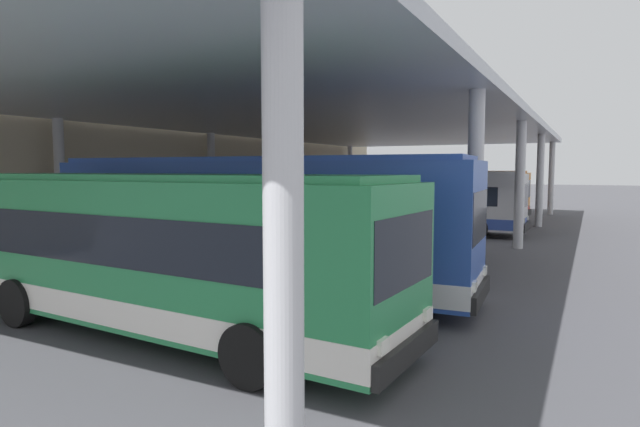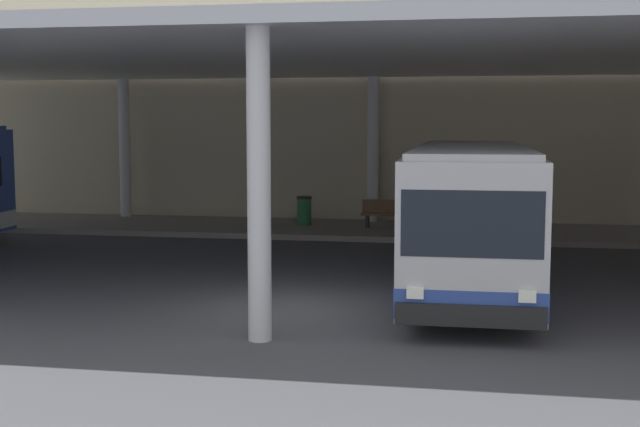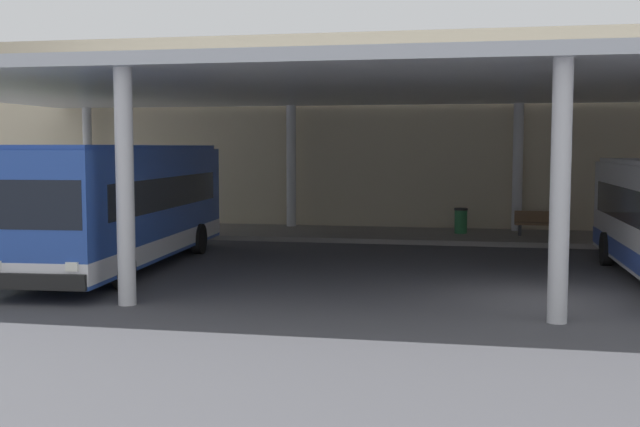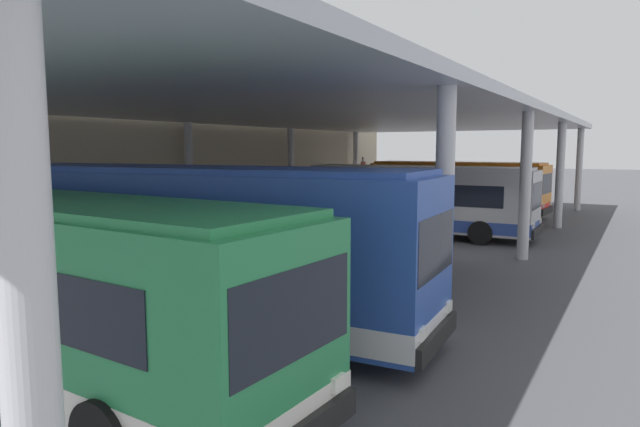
{
  "view_description": "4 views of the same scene",
  "coord_description": "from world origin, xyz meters",
  "px_view_note": "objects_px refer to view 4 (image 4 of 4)",
  "views": [
    {
      "loc": [
        -22.77,
        -5.12,
        3.26
      ],
      "look_at": [
        -4.66,
        4.32,
        1.53
      ],
      "focal_mm": 29.29,
      "sensor_mm": 36.0,
      "label": 1
    },
    {
      "loc": [
        3.56,
        -16.26,
        3.71
      ],
      "look_at": [
        -0.32,
        4.89,
        1.37
      ],
      "focal_mm": 47.82,
      "sensor_mm": 36.0,
      "label": 2
    },
    {
      "loc": [
        -1.67,
        -18.65,
        3.53
      ],
      "look_at": [
        -5.86,
        2.58,
        1.68
      ],
      "focal_mm": 44.08,
      "sensor_mm": 36.0,
      "label": 3
    },
    {
      "loc": [
        -20.7,
        -6.13,
        3.96
      ],
      "look_at": [
        -1.62,
        5.0,
        1.38
      ],
      "focal_mm": 31.24,
      "sensor_mm": 36.0,
      "label": 4
    }
  ],
  "objects_px": {
    "trash_bin": "(181,221)",
    "bench_waiting": "(226,215)",
    "bus_second_bay": "(189,244)",
    "bus_middle_bay": "(417,199)",
    "banner_sign": "(363,177)",
    "bus_far_bay": "(456,187)",
    "bus_nearest_bay": "(44,287)"
  },
  "relations": [
    {
      "from": "bus_nearest_bay",
      "to": "trash_bin",
      "type": "xyz_separation_m",
      "value": [
        13.0,
        9.57,
        -0.98
      ]
    },
    {
      "from": "bus_middle_bay",
      "to": "bus_far_bay",
      "type": "xyz_separation_m",
      "value": [
        8.87,
        0.82,
        0.0
      ]
    },
    {
      "from": "bus_second_bay",
      "to": "banner_sign",
      "type": "xyz_separation_m",
      "value": [
        26.14,
        8.36,
        0.14
      ]
    },
    {
      "from": "bus_middle_bay",
      "to": "bench_waiting",
      "type": "distance_m",
      "value": 9.45
    },
    {
      "from": "bus_second_bay",
      "to": "banner_sign",
      "type": "relative_size",
      "value": 3.58
    },
    {
      "from": "trash_bin",
      "to": "banner_sign",
      "type": "distance_m",
      "value": 16.83
    },
    {
      "from": "bus_nearest_bay",
      "to": "bus_middle_bay",
      "type": "distance_m",
      "value": 18.64
    },
    {
      "from": "banner_sign",
      "to": "bus_middle_bay",
      "type": "bearing_deg",
      "value": -143.85
    },
    {
      "from": "bus_middle_bay",
      "to": "trash_bin",
      "type": "xyz_separation_m",
      "value": [
        -5.63,
        9.21,
        -0.98
      ]
    },
    {
      "from": "bus_nearest_bay",
      "to": "bus_middle_bay",
      "type": "height_order",
      "value": "same"
    },
    {
      "from": "bus_middle_bay",
      "to": "banner_sign",
      "type": "bearing_deg",
      "value": 36.15
    },
    {
      "from": "bus_middle_bay",
      "to": "bus_far_bay",
      "type": "bearing_deg",
      "value": 5.28
    },
    {
      "from": "bus_second_bay",
      "to": "trash_bin",
      "type": "relative_size",
      "value": 11.7
    },
    {
      "from": "bus_second_bay",
      "to": "bench_waiting",
      "type": "xyz_separation_m",
      "value": [
        12.31,
        9.23,
        -1.18
      ]
    },
    {
      "from": "bus_nearest_bay",
      "to": "trash_bin",
      "type": "height_order",
      "value": "bus_nearest_bay"
    },
    {
      "from": "bus_nearest_bay",
      "to": "bench_waiting",
      "type": "distance_m",
      "value": 18.49
    },
    {
      "from": "bus_middle_bay",
      "to": "bus_far_bay",
      "type": "height_order",
      "value": "same"
    },
    {
      "from": "bus_nearest_bay",
      "to": "banner_sign",
      "type": "relative_size",
      "value": 3.33
    },
    {
      "from": "bus_far_bay",
      "to": "bus_nearest_bay",
      "type": "bearing_deg",
      "value": -177.53
    },
    {
      "from": "bus_second_bay",
      "to": "bus_middle_bay",
      "type": "xyz_separation_m",
      "value": [
        15.03,
        0.24,
        -0.19
      ]
    },
    {
      "from": "bench_waiting",
      "to": "banner_sign",
      "type": "bearing_deg",
      "value": -3.63
    },
    {
      "from": "bus_far_bay",
      "to": "bus_second_bay",
      "type": "bearing_deg",
      "value": -177.46
    },
    {
      "from": "bus_far_bay",
      "to": "banner_sign",
      "type": "xyz_separation_m",
      "value": [
        2.25,
        7.3,
        0.32
      ]
    },
    {
      "from": "bus_nearest_bay",
      "to": "bus_middle_bay",
      "type": "bearing_deg",
      "value": 1.13
    },
    {
      "from": "bus_far_bay",
      "to": "bus_middle_bay",
      "type": "bearing_deg",
      "value": -174.72
    },
    {
      "from": "bus_nearest_bay",
      "to": "bus_second_bay",
      "type": "relative_size",
      "value": 0.93
    },
    {
      "from": "bus_second_bay",
      "to": "banner_sign",
      "type": "bearing_deg",
      "value": 17.73
    },
    {
      "from": "bus_nearest_bay",
      "to": "bus_second_bay",
      "type": "distance_m",
      "value": 3.61
    },
    {
      "from": "bus_second_bay",
      "to": "bench_waiting",
      "type": "height_order",
      "value": "bus_second_bay"
    },
    {
      "from": "bus_second_bay",
      "to": "trash_bin",
      "type": "xyz_separation_m",
      "value": [
        9.4,
        9.45,
        -1.16
      ]
    },
    {
      "from": "trash_bin",
      "to": "bench_waiting",
      "type": "bearing_deg",
      "value": -4.21
    },
    {
      "from": "bus_middle_bay",
      "to": "banner_sign",
      "type": "height_order",
      "value": "banner_sign"
    }
  ]
}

